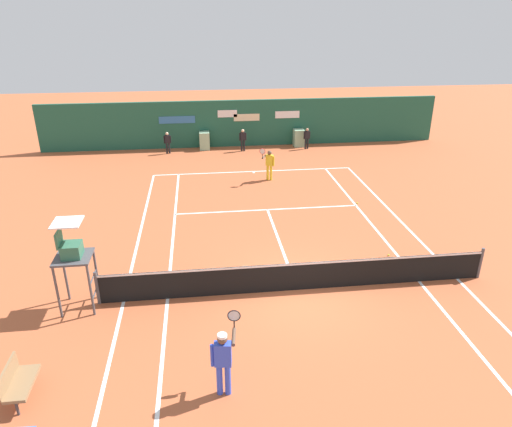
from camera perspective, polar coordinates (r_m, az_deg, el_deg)
name	(u,v)px	position (r m, az deg, el deg)	size (l,w,h in m)	color
ground_plane	(294,280)	(15.28, 4.61, -8.10)	(80.00, 80.00, 0.01)	#B25633
tennis_net	(298,276)	(14.54, 5.13, -7.57)	(12.10, 0.10, 1.07)	#4C4C51
sponsor_back_wall	(244,124)	(29.98, -1.50, 10.89)	(25.00, 1.02, 2.90)	#1E5642
umpire_chair	(72,253)	(14.04, -21.59, -4.54)	(1.00, 1.00, 2.75)	#47474C
player_bench	(17,381)	(12.15, -27.22, -17.73)	(0.54, 1.12, 0.88)	#38383D
player_on_baseline	(269,163)	(23.71, 1.62, 6.23)	(0.80, 0.63, 1.79)	yellow
player_near_side	(223,358)	(10.76, -4.02, -17.18)	(0.72, 0.69, 1.88)	blue
ball_kid_centre_post	(168,141)	(28.87, -10.77, 8.67)	(0.44, 0.21, 1.32)	black
ball_kid_right_post	(307,137)	(29.56, 6.24, 9.29)	(0.43, 0.22, 1.32)	black
ball_kid_left_post	(243,139)	(28.92, -1.62, 9.15)	(0.45, 0.21, 1.36)	black
tennis_ball_by_sideline	(357,203)	(21.51, 12.28, 1.28)	(0.07, 0.07, 0.07)	#CCE033
tennis_ball_near_service_line	(389,255)	(17.26, 15.90, -4.91)	(0.07, 0.07, 0.07)	#CCE033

